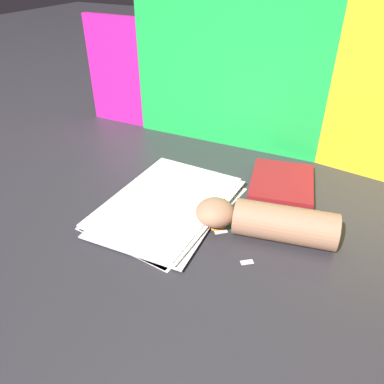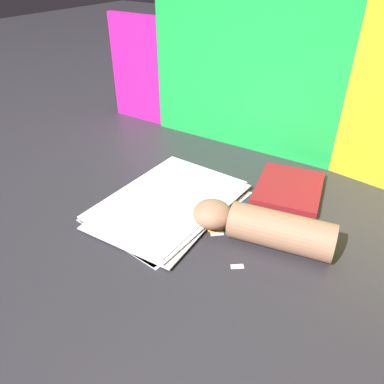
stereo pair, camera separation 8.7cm
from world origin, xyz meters
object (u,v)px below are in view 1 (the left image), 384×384
Objects in this scene: paper_stack at (168,204)px; scissors at (220,215)px; book_closed at (282,183)px; hand_forearm at (267,221)px.

paper_stack is 2.18× the size of scissors.
book_closed is at bearing 64.26° from scissors.
scissors is 0.56× the size of hand_forearm.
hand_forearm is at bearing -83.41° from book_closed.
hand_forearm reaches higher than book_closed.
book_closed is at bearing 44.81° from paper_stack.
book_closed is (0.22, 0.22, 0.00)m from paper_stack.
book_closed is 0.22m from scissors.
hand_forearm reaches higher than paper_stack.
hand_forearm is (0.12, -0.02, 0.04)m from scissors.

